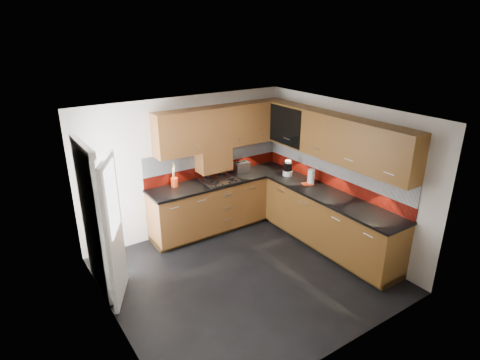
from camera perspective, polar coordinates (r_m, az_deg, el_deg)
room at (r=5.43m, az=0.82°, el=-0.21°), size 4.00×3.80×2.64m
base_cabinets at (r=6.97m, az=4.65°, el=-4.75°), size 2.70×3.20×0.95m
countertop at (r=6.75m, az=4.75°, el=-1.14°), size 2.72×3.22×0.04m
backsplash at (r=6.94m, az=5.12°, el=2.05°), size 2.70×3.20×0.54m
upper_cabinets at (r=6.62m, az=5.78°, el=6.76°), size 2.50×3.20×0.72m
extractor_hood at (r=7.03m, az=-3.77°, el=2.93°), size 0.60×0.33×0.40m
glass_cabinet at (r=7.13m, az=7.33°, el=7.97°), size 0.32×0.80×0.66m
back_door at (r=5.59m, az=-19.10°, el=-6.06°), size 0.42×1.19×2.04m
gas_hob at (r=7.00m, az=-3.02°, el=0.06°), size 0.60×0.52×0.05m
utensil_pot at (r=6.80m, az=-9.32°, el=-0.13°), size 0.12×0.12×0.43m
toaster at (r=7.35m, az=0.22°, el=1.82°), size 0.29×0.18×0.20m
food_processor at (r=7.24m, az=6.81°, el=1.61°), size 0.17×0.17×0.28m
paper_towel at (r=6.92m, az=10.08°, el=0.46°), size 0.13×0.13×0.25m
orange_cloth at (r=6.92m, az=9.51°, el=-0.56°), size 0.18×0.16×0.02m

